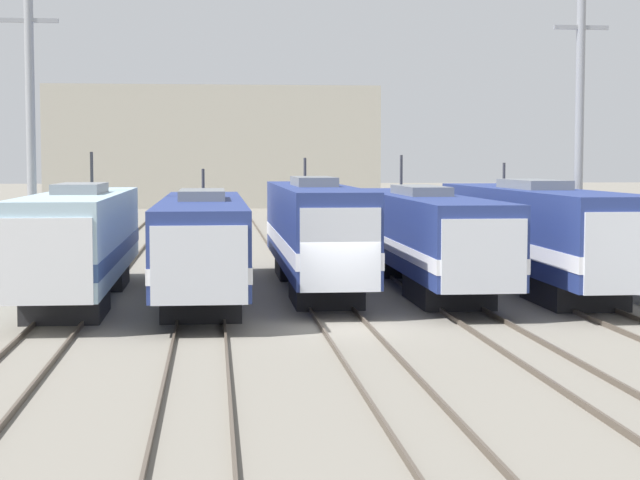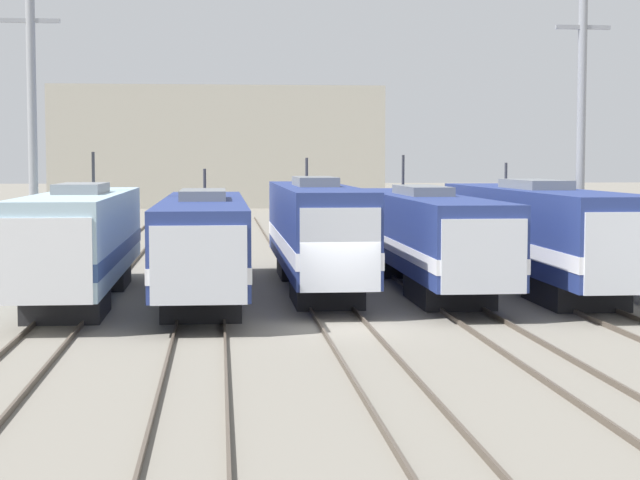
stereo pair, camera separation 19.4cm
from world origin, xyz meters
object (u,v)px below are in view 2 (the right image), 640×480
locomotive_center (316,232)px  catenary_tower_right (581,135)px  catenary_tower_left (33,134)px  locomotive_far_left (81,241)px  locomotive_center_left (203,243)px  locomotive_center_right (424,236)px  locomotive_far_right (538,233)px

locomotive_center → catenary_tower_right: bearing=3.4°
catenary_tower_left → locomotive_far_left: bearing=-57.6°
catenary_tower_left → locomotive_center_left: bearing=-23.6°
locomotive_center_left → catenary_tower_right: 15.64m
locomotive_center_right → locomotive_far_right: 4.36m
locomotive_far_right → locomotive_center_left: bearing=-173.3°
locomotive_far_left → catenary_tower_left: 5.55m
catenary_tower_right → locomotive_center_right: bearing=-176.4°
locomotive_center → catenary_tower_left: size_ratio=1.53×
locomotive_far_left → locomotive_center_left: size_ratio=0.89×
catenary_tower_left → catenary_tower_right: (21.29, 0.00, 0.00)m
locomotive_far_left → locomotive_center_right: locomotive_far_left is taller
locomotive_center → locomotive_center_right: 4.27m
locomotive_center_left → locomotive_center: 4.79m
catenary_tower_right → locomotive_center: bearing=-176.6°
locomotive_center → locomotive_far_right: bearing=-4.5°
catenary_tower_left → locomotive_center_right: bearing=-1.5°
locomotive_far_left → locomotive_center_right: (12.79, 3.00, -0.09)m
locomotive_far_right → catenary_tower_right: (2.08, 1.31, 3.79)m
locomotive_center_left → locomotive_far_right: size_ratio=0.96×
locomotive_center → catenary_tower_right: (10.60, 0.64, 3.73)m
locomotive_far_right → catenary_tower_right: size_ratio=1.68×
locomotive_far_left → catenary_tower_left: catenary_tower_left is taller
locomotive_center_right → catenary_tower_left: size_ratio=1.73×
catenary_tower_left → catenary_tower_right: same height
locomotive_center → catenary_tower_right: 11.26m
locomotive_far_left → catenary_tower_left: size_ratio=1.42×
locomotive_center_left → locomotive_far_right: 12.88m
locomotive_far_left → locomotive_center_left: bearing=7.9°
catenary_tower_left → locomotive_far_right: bearing=-3.9°
locomotive_far_right → catenary_tower_left: bearing=176.1°
locomotive_center → locomotive_center_right: bearing=3.2°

